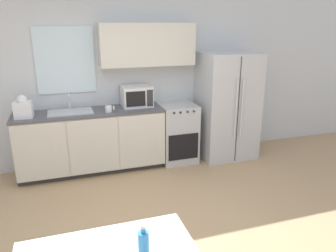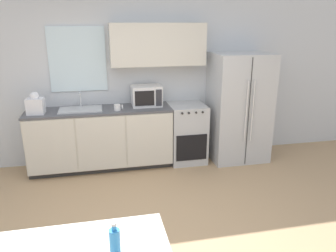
% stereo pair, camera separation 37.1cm
% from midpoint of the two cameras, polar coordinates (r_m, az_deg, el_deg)
% --- Properties ---
extents(ground_plane, '(12.00, 12.00, 0.00)m').
position_cam_midpoint_polar(ground_plane, '(3.63, -0.66, -19.12)').
color(ground_plane, tan).
extents(wall_back, '(12.00, 0.38, 2.70)m').
position_cam_midpoint_polar(wall_back, '(5.19, -5.07, 9.16)').
color(wall_back, silver).
rests_on(wall_back, ground_plane).
extents(kitchen_counter, '(2.15, 0.61, 0.94)m').
position_cam_midpoint_polar(kitchen_counter, '(5.09, -9.50, -2.18)').
color(kitchen_counter, '#333333').
rests_on(kitchen_counter, ground_plane).
extents(oven_range, '(0.56, 0.62, 0.94)m').
position_cam_midpoint_polar(oven_range, '(5.30, 5.27, -1.24)').
color(oven_range, '#B7BABC').
rests_on(oven_range, ground_plane).
extents(refrigerator, '(0.90, 0.76, 1.72)m').
position_cam_midpoint_polar(refrigerator, '(5.45, 14.15, 3.13)').
color(refrigerator, silver).
rests_on(refrigerator, ground_plane).
extents(kitchen_sink, '(0.62, 0.39, 0.25)m').
position_cam_midpoint_polar(kitchen_sink, '(4.95, -12.93, 2.88)').
color(kitchen_sink, '#B7BABC').
rests_on(kitchen_sink, kitchen_counter).
extents(microwave, '(0.45, 0.37, 0.31)m').
position_cam_midpoint_polar(microwave, '(5.07, -1.69, 5.28)').
color(microwave, silver).
rests_on(microwave, kitchen_counter).
extents(coffee_mug, '(0.13, 0.10, 0.09)m').
position_cam_midpoint_polar(coffee_mug, '(4.83, -6.58, 3.21)').
color(coffee_mug, white).
rests_on(coffee_mug, kitchen_counter).
extents(grocery_bag_0, '(0.24, 0.21, 0.32)m').
position_cam_midpoint_polar(grocery_bag_0, '(4.89, -20.14, 3.51)').
color(grocery_bag_0, white).
rests_on(grocery_bag_0, kitchen_counter).
extents(drink_bottle, '(0.07, 0.07, 0.24)m').
position_cam_midpoint_polar(drink_bottle, '(2.22, -4.28, -19.59)').
color(drink_bottle, '#338CD8').
rests_on(drink_bottle, dining_table).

